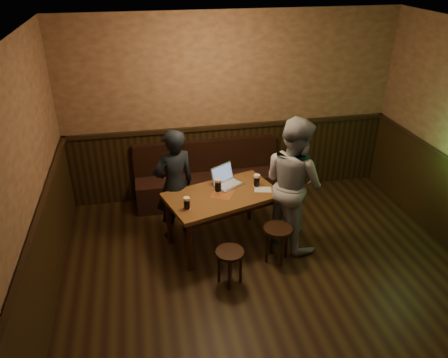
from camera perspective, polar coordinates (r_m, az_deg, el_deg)
room at (r=4.29m, az=8.95°, el=-5.27°), size 5.04×6.04×2.84m
bench at (r=6.75m, az=-2.10°, el=-0.48°), size 2.20×0.50×0.95m
pub_table at (r=5.61m, az=-0.24°, el=-2.85°), size 1.57×1.18×0.75m
stool_left at (r=5.12m, az=0.77°, el=-10.22°), size 0.41×0.41×0.45m
stool_right at (r=5.48m, az=7.01°, el=-7.19°), size 0.42×0.42×0.48m
pint_left at (r=5.24m, az=-4.88°, el=-3.16°), size 0.10×0.10×0.16m
pint_mid at (r=5.59m, az=-0.79°, el=-0.80°), size 0.11×0.11×0.18m
pint_right at (r=5.73m, az=4.30°, el=-0.17°), size 0.11×0.11×0.17m
laptop at (r=5.76m, az=0.22°, el=-0.11°), size 0.45×0.42×0.25m
menu at (r=5.68m, az=5.11°, el=-1.37°), size 0.25×0.20×0.00m
person_suit at (r=5.74m, az=-6.47°, el=-0.82°), size 0.66×0.54×1.56m
person_grey at (r=5.60m, az=9.02°, el=-0.55°), size 0.96×1.06×1.77m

